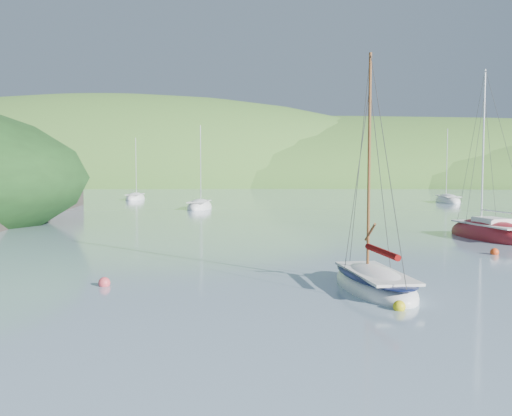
# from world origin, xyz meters

# --- Properties ---
(ground) EXTENTS (700.00, 700.00, 0.00)m
(ground) POSITION_xyz_m (0.00, 0.00, 0.00)
(ground) COLOR #7696A3
(ground) RESTS_ON ground
(shoreline_hills) EXTENTS (690.00, 135.00, 56.00)m
(shoreline_hills) POSITION_xyz_m (-9.66, 172.42, 0.00)
(shoreline_hills) COLOR #335E24
(shoreline_hills) RESTS_ON ground
(daysailer_white) EXTENTS (3.62, 6.79, 9.90)m
(daysailer_white) POSITION_xyz_m (3.77, 0.03, 0.22)
(daysailer_white) COLOR white
(daysailer_white) RESTS_ON ground
(sloop_red) EXTENTS (4.91, 8.87, 12.44)m
(sloop_red) POSITION_xyz_m (13.96, 17.06, 0.23)
(sloop_red) COLOR maroon
(sloop_red) RESTS_ON ground
(distant_sloop_a) EXTENTS (2.77, 7.62, 10.82)m
(distant_sloop_a) POSITION_xyz_m (-10.28, 45.06, 0.18)
(distant_sloop_a) COLOR white
(distant_sloop_a) RESTS_ON ground
(distant_sloop_b) EXTENTS (2.85, 8.01, 11.40)m
(distant_sloop_b) POSITION_xyz_m (22.78, 59.89, 0.19)
(distant_sloop_b) COLOR white
(distant_sloop_b) RESTS_ON ground
(distant_sloop_c) EXTENTS (3.02, 7.44, 10.40)m
(distant_sloop_c) POSITION_xyz_m (-23.43, 64.57, 0.18)
(distant_sloop_c) COLOR white
(distant_sloop_c) RESTS_ON ground
(mooring_buoys) EXTENTS (19.11, 13.35, 0.48)m
(mooring_buoys) POSITION_xyz_m (2.52, 2.65, 0.12)
(mooring_buoys) COLOR gold
(mooring_buoys) RESTS_ON ground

